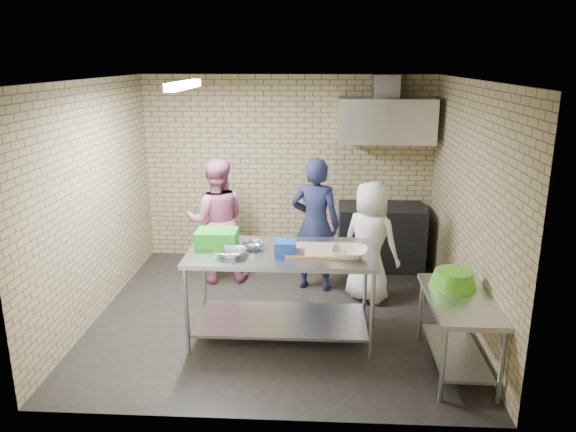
% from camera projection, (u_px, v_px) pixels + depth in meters
% --- Properties ---
extents(floor, '(4.20, 4.20, 0.00)m').
position_uv_depth(floor, '(279.00, 314.00, 6.56)').
color(floor, black).
rests_on(floor, ground).
extents(ceiling, '(4.20, 4.20, 0.00)m').
position_uv_depth(ceiling, '(277.00, 80.00, 5.82)').
color(ceiling, black).
rests_on(ceiling, ground).
extents(back_wall, '(4.20, 0.06, 2.70)m').
position_uv_depth(back_wall, '(288.00, 169.00, 8.11)').
color(back_wall, tan).
rests_on(back_wall, ground).
extents(front_wall, '(4.20, 0.06, 2.70)m').
position_uv_depth(front_wall, '(259.00, 269.00, 4.27)').
color(front_wall, tan).
rests_on(front_wall, ground).
extents(left_wall, '(0.06, 4.00, 2.70)m').
position_uv_depth(left_wall, '(94.00, 201.00, 6.31)').
color(left_wall, tan).
rests_on(left_wall, ground).
extents(right_wall, '(0.06, 4.00, 2.70)m').
position_uv_depth(right_wall, '(469.00, 206.00, 6.08)').
color(right_wall, tan).
rests_on(right_wall, ground).
extents(prep_table, '(1.95, 0.98, 0.98)m').
position_uv_depth(prep_table, '(281.00, 294.00, 5.93)').
color(prep_table, '#ABAEB2').
rests_on(prep_table, floor).
extents(side_counter, '(0.60, 1.20, 0.75)m').
position_uv_depth(side_counter, '(457.00, 334.00, 5.31)').
color(side_counter, silver).
rests_on(side_counter, floor).
extents(stove, '(1.20, 0.70, 0.90)m').
position_uv_depth(stove, '(380.00, 236.00, 7.95)').
color(stove, black).
rests_on(stove, floor).
extents(range_hood, '(1.30, 0.60, 0.60)m').
position_uv_depth(range_hood, '(386.00, 120.00, 7.55)').
color(range_hood, silver).
rests_on(range_hood, back_wall).
extents(hood_duct, '(0.35, 0.30, 0.30)m').
position_uv_depth(hood_duct, '(386.00, 86.00, 7.57)').
color(hood_duct, '#A5A8AD').
rests_on(hood_duct, back_wall).
extents(wall_shelf, '(0.80, 0.20, 0.04)m').
position_uv_depth(wall_shelf, '(405.00, 132.00, 7.76)').
color(wall_shelf, '#3F2B19').
rests_on(wall_shelf, back_wall).
extents(fluorescent_fixture, '(0.10, 1.25, 0.08)m').
position_uv_depth(fluorescent_fixture, '(184.00, 85.00, 5.89)').
color(fluorescent_fixture, white).
rests_on(fluorescent_fixture, ceiling).
extents(green_crate, '(0.43, 0.33, 0.17)m').
position_uv_depth(green_crate, '(217.00, 238.00, 5.92)').
color(green_crate, green).
rests_on(green_crate, prep_table).
extents(blue_tub, '(0.22, 0.22, 0.14)m').
position_uv_depth(blue_tub, '(286.00, 248.00, 5.68)').
color(blue_tub, '#1841B7').
rests_on(blue_tub, prep_table).
extents(cutting_board, '(0.60, 0.46, 0.03)m').
position_uv_depth(cutting_board, '(315.00, 251.00, 5.75)').
color(cutting_board, tan).
rests_on(cutting_board, prep_table).
extents(mixing_bowl_a, '(0.35, 0.35, 0.07)m').
position_uv_depth(mixing_bowl_a, '(231.00, 253.00, 5.62)').
color(mixing_bowl_a, silver).
rests_on(mixing_bowl_a, prep_table).
extents(mixing_bowl_b, '(0.27, 0.27, 0.07)m').
position_uv_depth(mixing_bowl_b, '(253.00, 245.00, 5.85)').
color(mixing_bowl_b, '#B9BCC0').
rests_on(mixing_bowl_b, prep_table).
extents(ceramic_bowl, '(0.43, 0.43, 0.09)m').
position_uv_depth(ceramic_bowl, '(349.00, 253.00, 5.60)').
color(ceramic_bowl, beige).
rests_on(ceramic_bowl, prep_table).
extents(green_basin, '(0.46, 0.46, 0.17)m').
position_uv_depth(green_basin, '(453.00, 279.00, 5.42)').
color(green_basin, '#59C626').
rests_on(green_basin, side_counter).
extents(bottle_red, '(0.07, 0.07, 0.18)m').
position_uv_depth(bottle_red, '(387.00, 124.00, 7.74)').
color(bottle_red, '#B22619').
rests_on(bottle_red, wall_shelf).
extents(bottle_green, '(0.06, 0.06, 0.15)m').
position_uv_depth(bottle_green, '(416.00, 125.00, 7.73)').
color(bottle_green, green).
rests_on(bottle_green, wall_shelf).
extents(man_navy, '(0.71, 0.54, 1.74)m').
position_uv_depth(man_navy, '(315.00, 225.00, 7.07)').
color(man_navy, '#161B37').
rests_on(man_navy, floor).
extents(woman_pink, '(0.90, 0.75, 1.67)m').
position_uv_depth(woman_pink, '(216.00, 221.00, 7.36)').
color(woman_pink, '#D16F98').
rests_on(woman_pink, floor).
extents(woman_white, '(0.88, 0.81, 1.51)m').
position_uv_depth(woman_white, '(370.00, 242.00, 6.78)').
color(woman_white, white).
rests_on(woman_white, floor).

